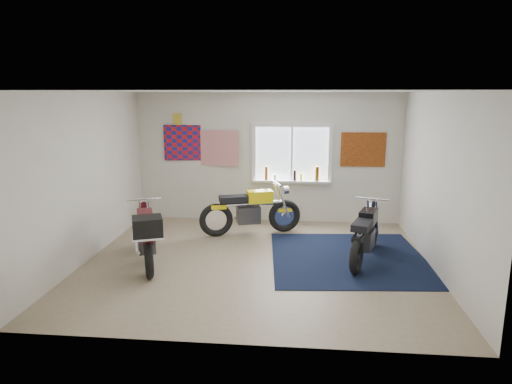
# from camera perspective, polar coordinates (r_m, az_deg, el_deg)

# --- Properties ---
(ground) EXTENTS (5.50, 5.50, 0.00)m
(ground) POSITION_cam_1_polar(r_m,az_deg,el_deg) (7.47, 0.08, -8.71)
(ground) COLOR #9E896B
(ground) RESTS_ON ground
(room_shell) EXTENTS (5.50, 5.50, 5.50)m
(room_shell) POSITION_cam_1_polar(r_m,az_deg,el_deg) (7.05, 0.08, 3.83)
(room_shell) COLOR white
(room_shell) RESTS_ON ground
(navy_rug) EXTENTS (2.70, 2.79, 0.01)m
(navy_rug) POSITION_cam_1_polar(r_m,az_deg,el_deg) (7.78, 11.45, -8.05)
(navy_rug) COLOR black
(navy_rug) RESTS_ON ground
(window_assembly) EXTENTS (1.66, 0.17, 1.26)m
(window_assembly) POSITION_cam_1_polar(r_m,az_deg,el_deg) (9.51, 4.49, 4.32)
(window_assembly) COLOR white
(window_assembly) RESTS_ON room_shell
(oil_bottles) EXTENTS (1.13, 0.09, 0.30)m
(oil_bottles) POSITION_cam_1_polar(r_m,az_deg,el_deg) (9.49, 5.06, 2.21)
(oil_bottles) COLOR #905014
(oil_bottles) RESTS_ON window_assembly
(flag_display) EXTENTS (1.60, 0.10, 1.17)m
(flag_display) POSITION_cam_1_polar(r_m,az_deg,el_deg) (9.78, -9.80, 8.99)
(flag_display) COLOR red
(flag_display) RESTS_ON room_shell
(triumph_poster) EXTENTS (0.90, 0.03, 0.70)m
(triumph_poster) POSITION_cam_1_polar(r_m,az_deg,el_deg) (9.58, 13.25, 5.18)
(triumph_poster) COLOR #A54C14
(triumph_poster) RESTS_ON room_shell
(yellow_triumph) EXTENTS (1.93, 0.83, 1.01)m
(yellow_triumph) POSITION_cam_1_polar(r_m,az_deg,el_deg) (8.78, -0.70, -2.48)
(yellow_triumph) COLOR black
(yellow_triumph) RESTS_ON ground
(black_chrome_bike) EXTENTS (0.79, 1.79, 0.95)m
(black_chrome_bike) POSITION_cam_1_polar(r_m,az_deg,el_deg) (7.61, 13.51, -5.33)
(black_chrome_bike) COLOR black
(black_chrome_bike) RESTS_ON navy_rug
(maroon_tourer) EXTENTS (0.98, 1.85, 0.96)m
(maroon_tourer) POSITION_cam_1_polar(r_m,az_deg,el_deg) (7.34, -13.53, -5.31)
(maroon_tourer) COLOR black
(maroon_tourer) RESTS_ON ground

